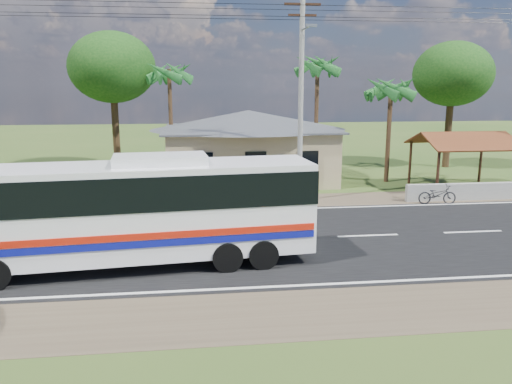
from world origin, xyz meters
TOP-DOWN VIEW (x-y plane):
  - ground at (0.00, 0.00)m, footprint 120.00×120.00m
  - road at (0.00, 0.00)m, footprint 120.00×16.00m
  - house at (1.00, 13.00)m, footprint 12.40×10.00m
  - waiting_shed at (13.00, 8.50)m, footprint 5.20×4.48m
  - concrete_barrier at (12.00, 5.60)m, footprint 7.00×0.30m
  - utility_poles at (2.67, 6.49)m, footprint 32.80×2.22m
  - palm_near at (9.50, 11.00)m, footprint 2.80×2.80m
  - palm_mid at (6.00, 15.50)m, footprint 2.80×2.80m
  - palm_far at (-4.00, 16.00)m, footprint 2.80×2.80m
  - tree_behind_house at (-8.00, 18.00)m, footprint 6.00×6.00m
  - tree_behind_shed at (16.00, 16.00)m, footprint 5.60×5.60m
  - coach_bus at (-4.47, -2.36)m, footprint 12.25×3.67m
  - motorcycle at (9.82, 4.87)m, footprint 1.98×0.89m

SIDE VIEW (x-z plane):
  - ground at x=0.00m, z-range 0.00..0.00m
  - road at x=0.00m, z-range -0.01..0.02m
  - concrete_barrier at x=12.00m, z-range 0.00..0.90m
  - motorcycle at x=9.82m, z-range 0.00..1.01m
  - coach_bus at x=-4.47m, z-range 0.27..4.02m
  - house at x=1.00m, z-range 0.14..5.14m
  - waiting_shed at x=13.00m, z-range 1.05..4.40m
  - palm_near at x=9.50m, z-range 2.36..9.06m
  - utility_poles at x=2.67m, z-range 0.27..11.27m
  - palm_far at x=-4.00m, z-range 2.83..10.53m
  - tree_behind_shed at x=16.00m, z-range 2.17..11.19m
  - tree_behind_house at x=-8.00m, z-range 2.31..11.92m
  - palm_mid at x=6.00m, z-range 3.06..11.26m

